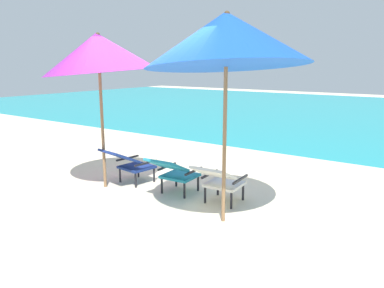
{
  "coord_description": "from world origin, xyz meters",
  "views": [
    {
      "loc": [
        3.53,
        -4.35,
        2.08
      ],
      "look_at": [
        0.0,
        0.68,
        0.75
      ],
      "focal_mm": 34.76,
      "sensor_mm": 36.0,
      "label": 1
    }
  ],
  "objects_px": {
    "lounge_chair_center": "(174,171)",
    "lounge_chair_right": "(219,179)",
    "beach_umbrella_right": "(226,39)",
    "beach_umbrella_left": "(99,53)",
    "lounge_chair_left": "(129,162)"
  },
  "relations": [
    {
      "from": "lounge_chair_center",
      "to": "lounge_chair_right",
      "type": "height_order",
      "value": "same"
    },
    {
      "from": "lounge_chair_right",
      "to": "beach_umbrella_right",
      "type": "height_order",
      "value": "beach_umbrella_right"
    },
    {
      "from": "beach_umbrella_right",
      "to": "lounge_chair_center",
      "type": "bearing_deg",
      "value": 160.18
    },
    {
      "from": "lounge_chair_center",
      "to": "lounge_chair_right",
      "type": "relative_size",
      "value": 1.0
    },
    {
      "from": "beach_umbrella_right",
      "to": "lounge_chair_right",
      "type": "bearing_deg",
      "value": 126.59
    },
    {
      "from": "lounge_chair_right",
      "to": "beach_umbrella_right",
      "type": "distance_m",
      "value": 2.05
    },
    {
      "from": "beach_umbrella_right",
      "to": "beach_umbrella_left",
      "type": "bearing_deg",
      "value": 178.43
    },
    {
      "from": "lounge_chair_center",
      "to": "lounge_chair_right",
      "type": "xyz_separation_m",
      "value": [
        0.82,
        0.04,
        0.0
      ]
    },
    {
      "from": "lounge_chair_center",
      "to": "beach_umbrella_right",
      "type": "relative_size",
      "value": 0.31
    },
    {
      "from": "lounge_chair_center",
      "to": "lounge_chair_left",
      "type": "bearing_deg",
      "value": -179.05
    },
    {
      "from": "lounge_chair_right",
      "to": "beach_umbrella_left",
      "type": "bearing_deg",
      "value": -169.11
    },
    {
      "from": "lounge_chair_left",
      "to": "beach_umbrella_right",
      "type": "xyz_separation_m",
      "value": [
        2.14,
        -0.4,
        1.97
      ]
    },
    {
      "from": "lounge_chair_right",
      "to": "beach_umbrella_left",
      "type": "xyz_separation_m",
      "value": [
        -2.05,
        -0.39,
        1.84
      ]
    },
    {
      "from": "lounge_chair_left",
      "to": "beach_umbrella_right",
      "type": "relative_size",
      "value": 0.32
    },
    {
      "from": "lounge_chair_left",
      "to": "beach_umbrella_left",
      "type": "relative_size",
      "value": 0.35
    }
  ]
}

